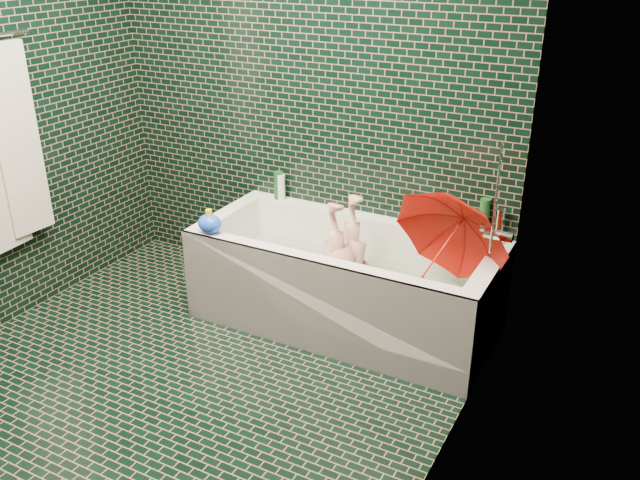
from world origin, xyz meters
The scene contains 19 objects.
floor centered at (0.00, 0.00, 0.00)m, with size 2.80×2.80×0.00m, color black.
wall_back centered at (0.00, 1.40, 1.25)m, with size 2.80×2.80×0.00m, color black.
wall_right centered at (1.30, 0.00, 1.25)m, with size 2.80×2.80×0.00m, color black.
bathtub centered at (0.45, 1.01, 0.21)m, with size 1.70×0.75×0.55m.
bath_mat centered at (0.45, 1.02, 0.16)m, with size 1.35×0.47×0.01m, color green.
water centered at (0.45, 1.02, 0.30)m, with size 1.48×0.53×0.00m, color silver.
towel centered at (-1.24, 0.24, 1.03)m, with size 0.08×0.44×1.12m.
faucet centered at (1.26, 1.02, 0.77)m, with size 0.18×0.19×0.55m.
child centered at (0.48, 0.98, 0.31)m, with size 0.34×0.22×0.93m, color tan.
umbrella centered at (1.02, 0.94, 0.63)m, with size 0.61×0.61×0.53m, color red.
soap_bottle_a centered at (1.20, 1.31, 0.55)m, with size 0.10×0.10×0.25m, color white.
soap_bottle_b centered at (1.19, 1.33, 0.55)m, with size 0.09×0.09×0.20m, color #561F74.
soap_bottle_c centered at (1.07, 1.35, 0.55)m, with size 0.14×0.14×0.18m, color #164D1F.
bottle_right_tall centered at (1.12, 1.37, 0.66)m, with size 0.06×0.06×0.22m, color #164D1F.
bottle_right_pump centered at (1.21, 1.35, 0.65)m, with size 0.05×0.05×0.19m, color silver.
bottle_left_tall centered at (-0.18, 1.35, 0.64)m, with size 0.06×0.06×0.18m, color #164D1F.
bottle_left_short centered at (-0.16, 1.34, 0.63)m, with size 0.05×0.05×0.16m, color white.
rubber_duck centered at (0.94, 1.36, 0.59)m, with size 0.12×0.10×0.10m.
bath_toy centered at (-0.24, 0.71, 0.61)m, with size 0.16×0.14×0.14m.
Camera 1 is at (1.93, -2.06, 2.09)m, focal length 38.00 mm.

